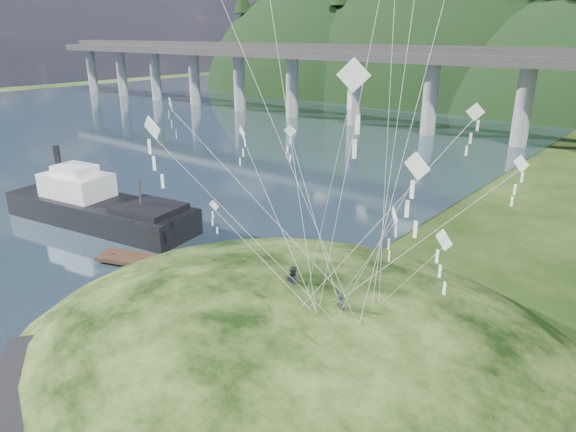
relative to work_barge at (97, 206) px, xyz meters
The scene contains 9 objects.
ground 22.58m from the work_barge, 20.76° to the right, with size 320.00×320.00×0.00m, color black.
water 55.53m from the work_barge, 156.63° to the left, with size 240.00×240.00×0.00m, color #2A3F4E.
grass_hill 29.84m from the work_barge, 11.63° to the right, with size 36.00×32.00×13.00m.
bridge 62.82m from the work_barge, 94.98° to the left, with size 160.00×11.00×15.00m.
far_ridge 116.75m from the work_barge, 101.16° to the left, with size 153.00×70.00×94.50m.
work_barge is the anchor object (origin of this frame).
wooden_dock 13.95m from the work_barge, ahead, with size 12.86×6.54×0.93m.
kite_flyers 29.70m from the work_barge, 10.62° to the right, with size 4.26×1.40×1.82m.
kite_swarm 34.12m from the work_barge, 11.03° to the right, with size 20.07×16.35×20.74m.
Camera 1 is at (22.06, -15.98, 17.22)m, focal length 32.00 mm.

